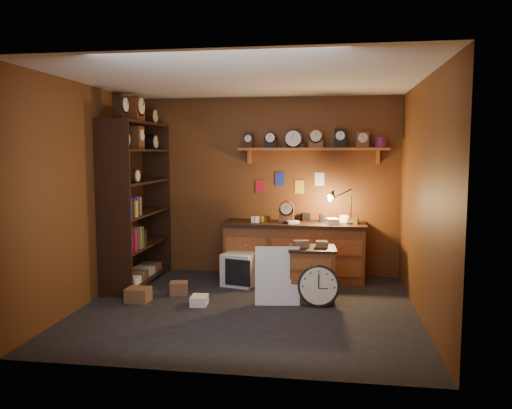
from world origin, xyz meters
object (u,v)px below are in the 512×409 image
object	(u,v)px
shelving_unit	(135,196)
big_round_clock	(319,286)
low_cabinet	(312,271)
workbench	(294,248)

from	to	relation	value
shelving_unit	big_round_clock	size ratio (longest dim) A/B	5.03
low_cabinet	workbench	bearing A→B (deg)	102.85
shelving_unit	workbench	world-z (taller)	shelving_unit
shelving_unit	low_cabinet	xyz separation A→B (m)	(2.54, -0.50, -0.88)
shelving_unit	low_cabinet	size ratio (longest dim) A/B	3.36
workbench	big_round_clock	size ratio (longest dim) A/B	4.05
low_cabinet	big_round_clock	world-z (taller)	low_cabinet
shelving_unit	low_cabinet	distance (m)	2.74
low_cabinet	big_round_clock	xyz separation A→B (m)	(0.09, -0.26, -0.12)
workbench	low_cabinet	bearing A→B (deg)	-73.47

